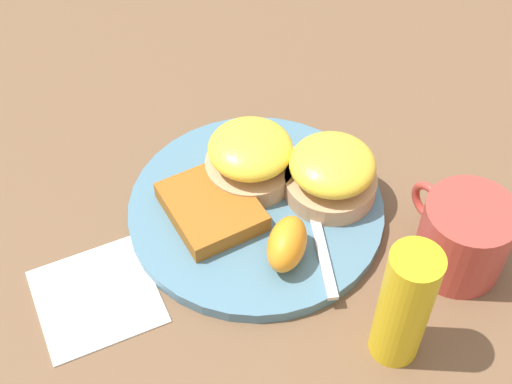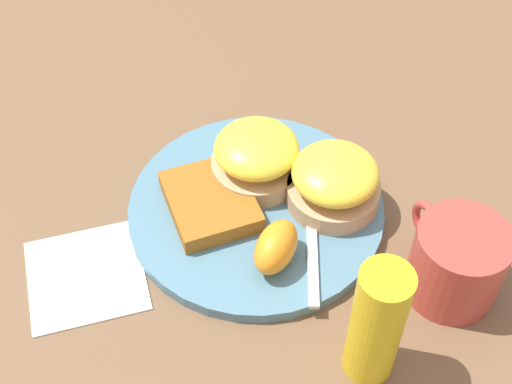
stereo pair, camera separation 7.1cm
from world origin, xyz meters
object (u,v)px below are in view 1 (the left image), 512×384
(sandwich_benedict_left, at_px, (332,173))
(hashbrown_patty, at_px, (211,207))
(fork, at_px, (312,207))
(cup, at_px, (463,237))
(sandwich_benedict_right, at_px, (250,157))
(orange_wedge, at_px, (287,244))
(condiment_bottle, at_px, (404,306))

(sandwich_benedict_left, bearing_deg, hashbrown_patty, 69.38)
(fork, relative_size, cup, 1.60)
(cup, bearing_deg, hashbrown_patty, 43.86)
(sandwich_benedict_left, height_order, sandwich_benedict_right, same)
(sandwich_benedict_right, height_order, cup, cup)
(sandwich_benedict_left, bearing_deg, fork, 104.97)
(sandwich_benedict_right, xyz_separation_m, cup, (-0.20, -0.11, -0.00))
(hashbrown_patty, bearing_deg, fork, -120.52)
(hashbrown_patty, xyz_separation_m, cup, (-0.18, -0.17, 0.02))
(sandwich_benedict_left, xyz_separation_m, cup, (-0.13, -0.05, -0.00))
(sandwich_benedict_left, bearing_deg, orange_wedge, 116.63)
(orange_wedge, height_order, fork, orange_wedge)
(sandwich_benedict_right, distance_m, condiment_bottle, 0.23)
(orange_wedge, height_order, cup, cup)
(orange_wedge, relative_size, fork, 0.33)
(sandwich_benedict_left, distance_m, condiment_bottle, 0.18)
(hashbrown_patty, relative_size, condiment_bottle, 0.72)
(hashbrown_patty, height_order, condiment_bottle, condiment_bottle)
(cup, bearing_deg, condiment_bottle, 107.87)
(condiment_bottle, bearing_deg, sandwich_benedict_left, -19.13)
(condiment_bottle, bearing_deg, orange_wedge, 12.79)
(orange_wedge, bearing_deg, sandwich_benedict_right, -16.04)
(cup, bearing_deg, fork, 33.26)
(fork, bearing_deg, sandwich_benedict_left, -75.03)
(orange_wedge, distance_m, fork, 0.07)
(sandwich_benedict_left, distance_m, sandwich_benedict_right, 0.09)
(fork, height_order, condiment_bottle, condiment_bottle)
(sandwich_benedict_right, distance_m, hashbrown_patty, 0.07)
(sandwich_benedict_right, bearing_deg, orange_wedge, 163.96)
(orange_wedge, bearing_deg, sandwich_benedict_left, -63.37)
(sandwich_benedict_right, xyz_separation_m, fork, (-0.07, -0.03, -0.03))
(sandwich_benedict_right, height_order, condiment_bottle, condiment_bottle)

